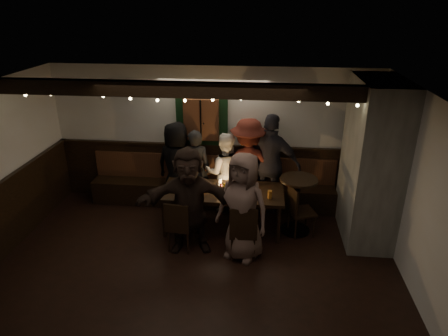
# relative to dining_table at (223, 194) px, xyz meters

# --- Properties ---
(room) EXTENTS (6.02, 5.01, 2.62)m
(room) POSITION_rel_dining_table_xyz_m (0.77, 0.02, 0.41)
(room) COLOR black
(room) RESTS_ON ground
(dining_table) EXTENTS (2.03, 0.87, 0.88)m
(dining_table) POSITION_rel_dining_table_xyz_m (0.00, 0.00, 0.00)
(dining_table) COLOR black
(dining_table) RESTS_ON ground
(chair_near_left) EXTENTS (0.43, 0.43, 0.86)m
(chair_near_left) POSITION_rel_dining_table_xyz_m (-0.60, -0.72, -0.18)
(chair_near_left) COLOR black
(chair_near_left) RESTS_ON ground
(chair_near_right) EXTENTS (0.43, 0.43, 0.90)m
(chair_near_right) POSITION_rel_dining_table_xyz_m (0.40, -0.83, -0.15)
(chair_near_right) COLOR black
(chair_near_right) RESTS_ON ground
(chair_end) EXTENTS (0.50, 0.50, 0.89)m
(chair_end) POSITION_rel_dining_table_xyz_m (1.25, -0.05, -0.16)
(chair_end) COLOR black
(chair_end) RESTS_ON ground
(high_top) EXTENTS (0.62, 0.62, 0.98)m
(high_top) POSITION_rel_dining_table_xyz_m (1.25, 0.06, -0.04)
(high_top) COLOR black
(high_top) RESTS_ON ground
(person_a) EXTENTS (0.92, 0.72, 1.66)m
(person_a) POSITION_rel_dining_table_xyz_m (-0.93, 0.73, 0.17)
(person_a) COLOR black
(person_a) RESTS_ON ground
(person_b) EXTENTS (0.60, 0.44, 1.53)m
(person_b) POSITION_rel_dining_table_xyz_m (-0.59, 0.75, 0.10)
(person_b) COLOR black
(person_b) RESTS_ON ground
(person_c) EXTENTS (0.76, 0.61, 1.51)m
(person_c) POSITION_rel_dining_table_xyz_m (-0.03, 0.69, 0.09)
(person_c) COLOR silver
(person_c) RESTS_ON ground
(person_d) EXTENTS (1.21, 0.78, 1.77)m
(person_d) POSITION_rel_dining_table_xyz_m (0.38, 0.73, 0.22)
(person_d) COLOR #501C15
(person_d) RESTS_ON ground
(person_e) EXTENTS (1.17, 0.74, 1.86)m
(person_e) POSITION_rel_dining_table_xyz_m (0.79, 0.73, 0.27)
(person_e) COLOR #27252E
(person_e) RESTS_ON ground
(person_f) EXTENTS (1.63, 0.71, 1.70)m
(person_f) POSITION_rel_dining_table_xyz_m (-0.44, -0.65, 0.19)
(person_f) COLOR black
(person_f) RESTS_ON ground
(person_g) EXTENTS (0.98, 0.83, 1.69)m
(person_g) POSITION_rel_dining_table_xyz_m (0.38, -0.75, 0.18)
(person_g) COLOR brown
(person_g) RESTS_ON ground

